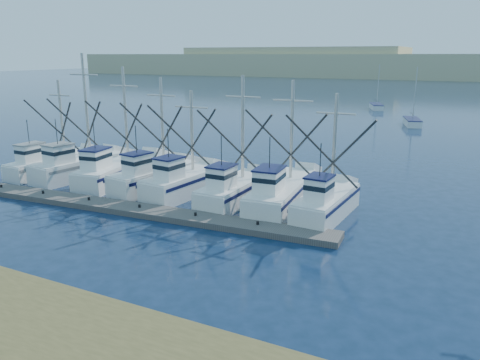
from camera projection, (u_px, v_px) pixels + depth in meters
name	position (u px, v px, depth m)	size (l,w,h in m)	color
ground	(220.00, 289.00, 20.09)	(500.00, 500.00, 0.00)	#0C1E35
floating_dock	(127.00, 208.00, 30.02)	(27.53, 1.84, 0.37)	#59534F
dune_ridge	(455.00, 66.00, 200.53)	(360.00, 60.00, 10.00)	tan
trawler_fleet	(166.00, 179.00, 34.16)	(26.58, 9.10, 9.86)	white
sailboat_near	(412.00, 122.00, 66.21)	(3.26, 6.10, 8.10)	white
sailboat_far	(376.00, 107.00, 85.95)	(3.63, 6.42, 8.10)	white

